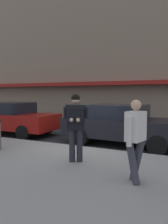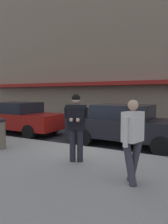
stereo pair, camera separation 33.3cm
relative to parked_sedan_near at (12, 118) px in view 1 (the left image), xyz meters
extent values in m
plane|color=#2B2D30|center=(4.57, -1.06, -0.79)|extent=(80.00, 80.00, 0.00)
cube|color=gray|center=(5.57, -3.91, -0.72)|extent=(32.00, 5.30, 0.14)
cube|color=silver|center=(5.57, -1.01, -0.79)|extent=(28.00, 0.12, 0.01)
cube|color=#84705B|center=(5.57, 7.44, 6.31)|extent=(28.00, 4.00, 14.19)
cube|color=maroon|center=(5.57, 5.09, 1.81)|extent=(26.60, 0.70, 0.24)
cube|color=maroon|center=(0.04, 0.00, -0.12)|extent=(4.52, 1.87, 0.70)
cube|color=black|center=(-0.14, 0.00, 0.49)|extent=(2.09, 1.66, 0.52)
cylinder|color=black|center=(1.44, 0.84, -0.47)|extent=(0.64, 0.23, 0.64)
cylinder|color=black|center=(1.43, -0.87, -0.47)|extent=(0.64, 0.23, 0.64)
cylinder|color=black|center=(-1.35, 0.87, -0.47)|extent=(0.64, 0.23, 0.64)
cube|color=black|center=(5.44, 0.10, -0.12)|extent=(4.57, 2.00, 0.70)
cube|color=black|center=(5.26, 0.11, 0.49)|extent=(2.13, 1.72, 0.52)
cylinder|color=black|center=(6.86, 0.90, -0.47)|extent=(0.65, 0.25, 0.64)
cylinder|color=black|center=(6.80, -0.81, -0.47)|extent=(0.65, 0.25, 0.64)
cylinder|color=black|center=(4.08, 1.02, -0.47)|extent=(0.65, 0.25, 0.64)
cylinder|color=black|center=(4.01, -0.69, -0.47)|extent=(0.65, 0.25, 0.64)
cylinder|color=#23232B|center=(5.05, -2.85, -0.21)|extent=(0.16, 0.16, 0.88)
cylinder|color=#23232B|center=(4.87, -2.92, -0.21)|extent=(0.16, 0.16, 0.88)
cube|color=black|center=(4.96, -2.88, 0.55)|extent=(0.54, 0.45, 0.64)
cube|color=black|center=(4.96, -2.88, 0.82)|extent=(0.61, 0.51, 0.12)
cylinder|color=black|center=(5.21, -2.78, 0.66)|extent=(0.11, 0.11, 0.30)
cylinder|color=black|center=(5.16, -2.97, 0.51)|extent=(0.21, 0.32, 0.10)
sphere|color=beige|center=(5.15, -3.13, 0.51)|extent=(0.10, 0.10, 0.10)
cylinder|color=black|center=(4.71, -2.99, 0.66)|extent=(0.11, 0.11, 0.30)
cylinder|color=black|center=(4.88, -3.09, 0.51)|extent=(0.21, 0.32, 0.10)
sphere|color=beige|center=(5.00, -3.19, 0.51)|extent=(0.10, 0.10, 0.10)
cube|color=black|center=(5.09, -3.20, 0.51)|extent=(0.12, 0.16, 0.07)
sphere|color=beige|center=(4.97, -2.91, 1.01)|extent=(0.22, 0.22, 0.22)
sphere|color=black|center=(4.97, -2.91, 1.04)|extent=(0.23, 0.23, 0.23)
cylinder|color=#33333D|center=(6.70, -3.49, -0.22)|extent=(0.35, 0.23, 0.87)
cylinder|color=#33333D|center=(6.65, -3.66, -0.22)|extent=(0.35, 0.23, 0.87)
cube|color=silver|center=(6.68, -3.58, 0.51)|extent=(0.39, 0.48, 0.60)
cylinder|color=silver|center=(6.74, -3.34, 0.43)|extent=(0.10, 0.10, 0.58)
cylinder|color=silver|center=(6.61, -3.82, 0.43)|extent=(0.10, 0.10, 0.58)
sphere|color=tan|center=(6.68, -3.58, 0.94)|extent=(0.21, 0.21, 0.21)
camera|label=1|loc=(7.58, -7.97, 1.16)|focal=35.00mm
camera|label=2|loc=(7.88, -7.82, 1.16)|focal=35.00mm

